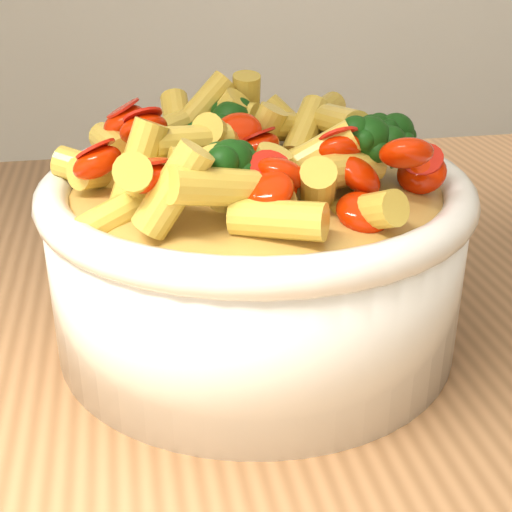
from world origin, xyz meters
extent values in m
cube|color=#A67247|center=(0.00, 0.00, 0.88)|extent=(1.20, 0.80, 0.04)
cylinder|color=white|center=(-0.07, -0.02, 0.95)|extent=(0.25, 0.25, 0.10)
ellipsoid|color=white|center=(-0.07, -0.02, 0.92)|extent=(0.23, 0.23, 0.04)
torus|color=white|center=(-0.07, -0.02, 1.00)|extent=(0.26, 0.26, 0.02)
ellipsoid|color=#EDB251|center=(-0.07, -0.02, 1.00)|extent=(0.22, 0.22, 0.03)
camera|label=1|loc=(-0.14, -0.42, 1.15)|focal=50.00mm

